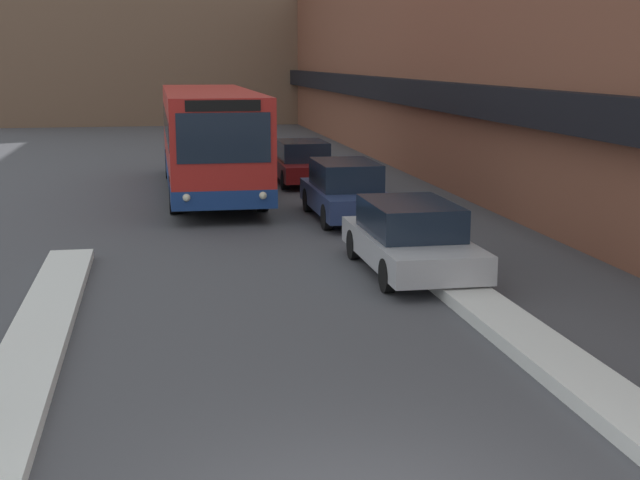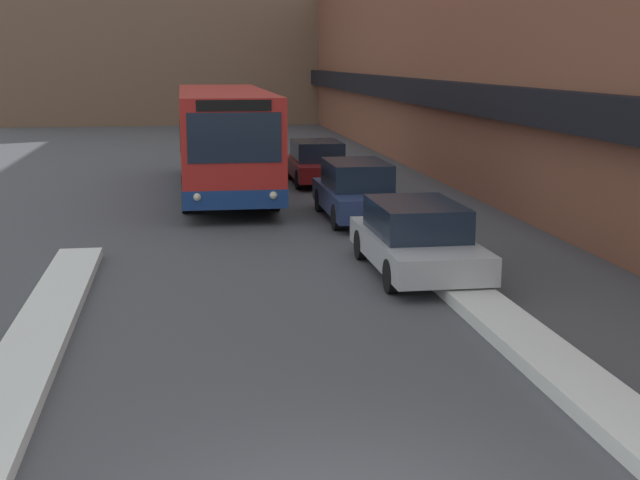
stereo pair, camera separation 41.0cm
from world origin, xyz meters
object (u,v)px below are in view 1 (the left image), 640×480
object	(u,v)px
parked_car_middle	(346,191)
parked_car_back	(302,162)
city_bus	(209,138)
parked_car_front	(411,237)

from	to	relation	value
parked_car_middle	parked_car_back	distance (m)	7.15
parked_car_middle	parked_car_back	world-z (taller)	parked_car_middle
city_bus	parked_car_back	world-z (taller)	city_bus
parked_car_middle	parked_car_back	xyz separation A→B (m)	(0.00, 7.15, -0.04)
parked_car_front	parked_car_back	xyz separation A→B (m)	(0.00, 13.32, 0.01)
parked_car_middle	city_bus	bearing A→B (deg)	120.96
parked_car_front	parked_car_middle	size ratio (longest dim) A/B	1.01
city_bus	parked_car_front	size ratio (longest dim) A/B	2.69
parked_car_back	parked_car_front	bearing A→B (deg)	-90.00
city_bus	parked_car_front	xyz separation A→B (m)	(3.27, -11.62, -1.05)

